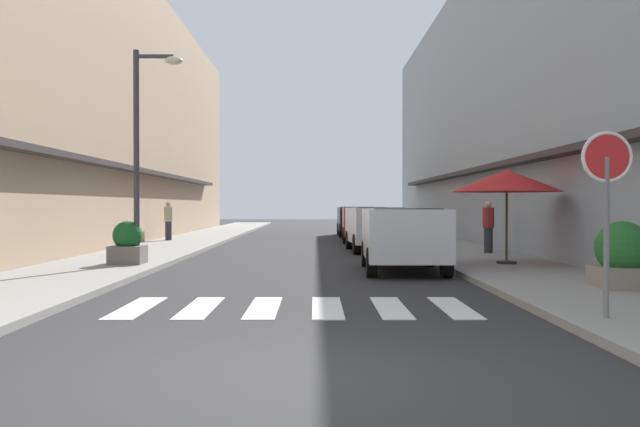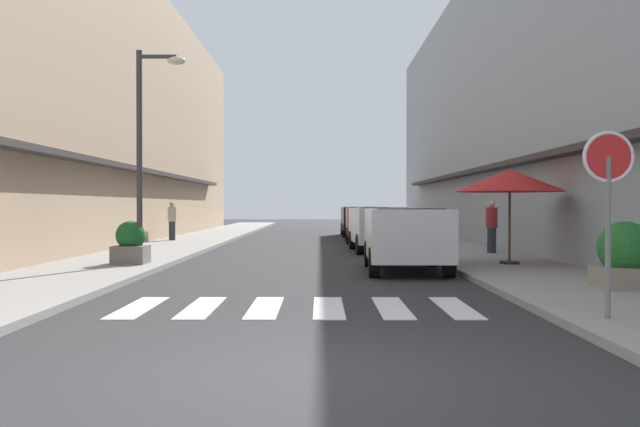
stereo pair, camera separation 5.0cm
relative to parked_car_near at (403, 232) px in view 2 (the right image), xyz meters
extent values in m
plane|color=#2B2B2D|center=(-2.33, 8.71, -0.92)|extent=(100.73, 100.73, 0.00)
cube|color=gray|center=(-7.20, 8.71, -0.86)|extent=(2.98, 64.10, 0.12)
cube|color=gray|center=(2.54, 8.71, -0.86)|extent=(2.98, 64.10, 0.12)
cube|color=tan|center=(-11.19, 10.00, 4.42)|extent=(5.00, 43.21, 10.68)
cube|color=#332D2D|center=(-8.44, 10.00, 1.88)|extent=(0.50, 30.24, 0.16)
cube|color=#939EA8|center=(6.53, 10.00, 4.58)|extent=(5.00, 43.21, 10.99)
cube|color=#332D2D|center=(3.78, 10.00, 1.88)|extent=(0.50, 30.24, 0.16)
cube|color=silver|center=(-4.70, -5.51, -0.91)|extent=(0.45, 2.20, 0.01)
cube|color=silver|center=(-3.75, -5.51, -0.91)|extent=(0.45, 2.20, 0.01)
cube|color=silver|center=(-2.80, -5.51, -0.91)|extent=(0.45, 2.20, 0.01)
cube|color=silver|center=(-1.85, -5.51, -0.91)|extent=(0.45, 2.20, 0.01)
cube|color=silver|center=(-0.90, -5.51, -0.91)|extent=(0.45, 2.20, 0.01)
cube|color=silver|center=(0.05, -5.51, -0.91)|extent=(0.45, 2.20, 0.01)
cube|color=silver|center=(0.00, 0.04, -0.03)|extent=(1.87, 3.96, 1.13)
cube|color=black|center=(0.00, -0.16, 0.27)|extent=(1.53, 2.23, 0.56)
cylinder|color=black|center=(-0.76, 1.35, -0.60)|extent=(0.24, 0.65, 0.64)
cylinder|color=black|center=(0.83, 1.30, -0.60)|extent=(0.24, 0.65, 0.64)
cylinder|color=black|center=(-0.83, -1.23, -0.60)|extent=(0.24, 0.65, 0.64)
cylinder|color=black|center=(0.76, -1.28, -0.60)|extent=(0.24, 0.65, 0.64)
cube|color=silver|center=(0.00, 6.87, -0.03)|extent=(1.90, 4.05, 1.13)
cube|color=black|center=(0.00, 6.67, 0.27)|extent=(1.56, 2.29, 0.56)
cylinder|color=black|center=(-0.85, 8.15, -0.60)|extent=(0.24, 0.65, 0.64)
cylinder|color=black|center=(0.74, 8.22, -0.60)|extent=(0.24, 0.65, 0.64)
cylinder|color=black|center=(-0.74, 5.52, -0.60)|extent=(0.24, 0.65, 0.64)
cylinder|color=black|center=(0.85, 5.58, -0.60)|extent=(0.24, 0.65, 0.64)
cube|color=maroon|center=(0.00, 12.60, -0.03)|extent=(1.83, 4.32, 1.13)
cube|color=black|center=(0.00, 12.38, 0.27)|extent=(1.52, 2.43, 0.56)
cylinder|color=black|center=(-0.77, 14.03, -0.60)|extent=(0.23, 0.64, 0.64)
cylinder|color=black|center=(0.82, 14.00, -0.60)|extent=(0.23, 0.64, 0.64)
cylinder|color=black|center=(-0.82, 11.20, -0.60)|extent=(0.23, 0.64, 0.64)
cylinder|color=black|center=(0.77, 11.17, -0.60)|extent=(0.23, 0.64, 0.64)
cube|color=black|center=(0.00, 18.18, -0.03)|extent=(1.75, 4.26, 1.13)
cube|color=black|center=(0.00, 17.96, 0.27)|extent=(1.47, 2.39, 0.56)
cylinder|color=black|center=(-0.80, 19.58, -0.60)|extent=(0.22, 0.64, 0.64)
cylinder|color=black|center=(0.79, 19.58, -0.60)|extent=(0.22, 0.64, 0.64)
cylinder|color=black|center=(-0.79, 16.77, -0.60)|extent=(0.22, 0.64, 0.64)
cylinder|color=black|center=(0.80, 16.77, -0.60)|extent=(0.22, 0.64, 0.64)
cylinder|color=slate|center=(1.62, -7.17, 0.21)|extent=(0.07, 0.07, 2.02)
cylinder|color=red|center=(1.62, -7.17, 1.22)|extent=(0.64, 0.03, 0.64)
torus|color=white|center=(1.62, -7.17, 1.22)|extent=(0.65, 0.05, 0.65)
cylinder|color=#38383D|center=(-6.36, 0.79, 1.78)|extent=(0.14, 0.14, 5.16)
cylinder|color=#38383D|center=(-5.91, 0.79, 4.21)|extent=(0.90, 0.10, 0.10)
ellipsoid|color=beige|center=(-5.46, 0.79, 4.11)|extent=(0.44, 0.28, 0.20)
cylinder|color=#262626|center=(2.62, 0.82, -0.77)|extent=(0.48, 0.48, 0.06)
cylinder|color=#4C3823|center=(2.62, 0.82, 0.21)|extent=(0.06, 0.06, 2.02)
cone|color=red|center=(2.62, 0.82, 1.22)|extent=(2.65, 2.65, 0.55)
cube|color=gray|center=(3.26, -4.01, -0.62)|extent=(0.91, 0.91, 0.36)
sphere|color=#236628|center=(3.26, -4.01, -0.11)|extent=(0.92, 0.92, 0.92)
cube|color=slate|center=(-6.58, 0.82, -0.58)|extent=(0.79, 0.79, 0.44)
sphere|color=#195623|center=(-6.58, 0.82, -0.11)|extent=(0.71, 0.71, 0.71)
cylinder|color=#282B33|center=(3.11, 4.48, -0.42)|extent=(0.26, 0.26, 0.76)
cylinder|color=maroon|center=(3.11, 4.48, 0.25)|extent=(0.34, 0.34, 0.60)
sphere|color=tan|center=(3.11, 4.48, 0.66)|extent=(0.20, 0.20, 0.20)
cylinder|color=#282B33|center=(-8.00, 11.96, -0.42)|extent=(0.26, 0.26, 0.76)
cylinder|color=tan|center=(-8.00, 11.96, 0.26)|extent=(0.34, 0.34, 0.60)
sphere|color=tan|center=(-8.00, 11.96, 0.66)|extent=(0.20, 0.20, 0.20)
camera|label=1|loc=(-2.03, -15.66, 0.62)|focal=38.17mm
camera|label=2|loc=(-1.98, -15.66, 0.62)|focal=38.17mm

